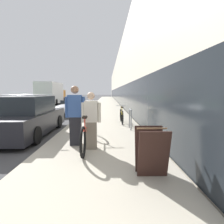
{
  "coord_description": "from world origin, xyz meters",
  "views": [
    {
      "loc": [
        5.55,
        -3.75,
        1.7
      ],
      "look_at": [
        5.99,
        14.24,
        -0.35
      ],
      "focal_mm": 28.0,
      "sensor_mm": 36.0,
      "label": 1
    }
  ],
  "objects_px": {
    "person_bystander": "(75,116)",
    "tandem_bicycle": "(88,131)",
    "parked_sedan_curbside": "(28,118)",
    "vintage_roadster_curbside": "(67,109)",
    "person_rider": "(91,121)",
    "cruiser_bike_nearest": "(122,116)",
    "moving_truck": "(51,94)",
    "sandwich_board_sign": "(151,151)",
    "bike_rack_hoop": "(130,117)"
  },
  "relations": [
    {
      "from": "person_bystander",
      "to": "tandem_bicycle",
      "type": "bearing_deg",
      "value": -0.65
    },
    {
      "from": "bike_rack_hoop",
      "to": "cruiser_bike_nearest",
      "type": "xyz_separation_m",
      "value": [
        -0.25,
        1.46,
        -0.15
      ]
    },
    {
      "from": "parked_sedan_curbside",
      "to": "vintage_roadster_curbside",
      "type": "distance_m",
      "value": 6.29
    },
    {
      "from": "sandwich_board_sign",
      "to": "moving_truck",
      "type": "distance_m",
      "value": 22.96
    },
    {
      "from": "tandem_bicycle",
      "to": "vintage_roadster_curbside",
      "type": "bearing_deg",
      "value": 107.07
    },
    {
      "from": "bike_rack_hoop",
      "to": "parked_sedan_curbside",
      "type": "bearing_deg",
      "value": -175.38
    },
    {
      "from": "tandem_bicycle",
      "to": "moving_truck",
      "type": "xyz_separation_m",
      "value": [
        -7.19,
        19.37,
        0.95
      ]
    },
    {
      "from": "person_rider",
      "to": "bike_rack_hoop",
      "type": "relative_size",
      "value": 1.84
    },
    {
      "from": "person_rider",
      "to": "bike_rack_hoop",
      "type": "xyz_separation_m",
      "value": [
        1.4,
        2.59,
        -0.27
      ]
    },
    {
      "from": "tandem_bicycle",
      "to": "person_bystander",
      "type": "distance_m",
      "value": 0.59
    },
    {
      "from": "person_bystander",
      "to": "person_rider",
      "type": "bearing_deg",
      "value": -36.9
    },
    {
      "from": "person_rider",
      "to": "tandem_bicycle",
      "type": "bearing_deg",
      "value": 110.26
    },
    {
      "from": "tandem_bicycle",
      "to": "moving_truck",
      "type": "bearing_deg",
      "value": 110.36
    },
    {
      "from": "parked_sedan_curbside",
      "to": "sandwich_board_sign",
      "type": "bearing_deg",
      "value": -43.59
    },
    {
      "from": "sandwich_board_sign",
      "to": "vintage_roadster_curbside",
      "type": "height_order",
      "value": "vintage_roadster_curbside"
    },
    {
      "from": "parked_sedan_curbside",
      "to": "vintage_roadster_curbside",
      "type": "bearing_deg",
      "value": 89.46
    },
    {
      "from": "tandem_bicycle",
      "to": "sandwich_board_sign",
      "type": "bearing_deg",
      "value": -53.5
    },
    {
      "from": "moving_truck",
      "to": "vintage_roadster_curbside",
      "type": "bearing_deg",
      "value": -67.33
    },
    {
      "from": "cruiser_bike_nearest",
      "to": "moving_truck",
      "type": "relative_size",
      "value": 0.24
    },
    {
      "from": "person_rider",
      "to": "parked_sedan_curbside",
      "type": "relative_size",
      "value": 0.35
    },
    {
      "from": "bike_rack_hoop",
      "to": "moving_truck",
      "type": "bearing_deg",
      "value": 116.96
    },
    {
      "from": "bike_rack_hoop",
      "to": "vintage_roadster_curbside",
      "type": "distance_m",
      "value": 7.21
    },
    {
      "from": "person_rider",
      "to": "bike_rack_hoop",
      "type": "distance_m",
      "value": 2.95
    },
    {
      "from": "cruiser_bike_nearest",
      "to": "vintage_roadster_curbside",
      "type": "height_order",
      "value": "vintage_roadster_curbside"
    },
    {
      "from": "person_bystander",
      "to": "vintage_roadster_curbside",
      "type": "height_order",
      "value": "person_bystander"
    },
    {
      "from": "sandwich_board_sign",
      "to": "person_rider",
      "type": "bearing_deg",
      "value": 129.67
    },
    {
      "from": "cruiser_bike_nearest",
      "to": "sandwich_board_sign",
      "type": "bearing_deg",
      "value": -88.77
    },
    {
      "from": "moving_truck",
      "to": "sandwich_board_sign",
      "type": "bearing_deg",
      "value": -68.0
    },
    {
      "from": "parked_sedan_curbside",
      "to": "bike_rack_hoop",
      "type": "bearing_deg",
      "value": 4.62
    },
    {
      "from": "moving_truck",
      "to": "parked_sedan_curbside",
      "type": "bearing_deg",
      "value": -75.21
    },
    {
      "from": "vintage_roadster_curbside",
      "to": "tandem_bicycle",
      "type": "bearing_deg",
      "value": -72.93
    },
    {
      "from": "bike_rack_hoop",
      "to": "moving_truck",
      "type": "xyz_separation_m",
      "value": [
        -8.72,
        17.15,
        0.84
      ]
    },
    {
      "from": "moving_truck",
      "to": "person_bystander",
      "type": "bearing_deg",
      "value": -70.58
    },
    {
      "from": "vintage_roadster_curbside",
      "to": "person_rider",
      "type": "bearing_deg",
      "value": -72.79
    },
    {
      "from": "person_rider",
      "to": "moving_truck",
      "type": "distance_m",
      "value": 21.06
    },
    {
      "from": "person_rider",
      "to": "cruiser_bike_nearest",
      "type": "bearing_deg",
      "value": 74.12
    },
    {
      "from": "vintage_roadster_curbside",
      "to": "cruiser_bike_nearest",
      "type": "bearing_deg",
      "value": -49.86
    },
    {
      "from": "person_bystander",
      "to": "bike_rack_hoop",
      "type": "bearing_deg",
      "value": 49.37
    },
    {
      "from": "person_rider",
      "to": "person_bystander",
      "type": "bearing_deg",
      "value": 143.1
    },
    {
      "from": "person_bystander",
      "to": "parked_sedan_curbside",
      "type": "relative_size",
      "value": 0.39
    },
    {
      "from": "tandem_bicycle",
      "to": "parked_sedan_curbside",
      "type": "relative_size",
      "value": 0.64
    },
    {
      "from": "bike_rack_hoop",
      "to": "moving_truck",
      "type": "height_order",
      "value": "moving_truck"
    },
    {
      "from": "person_bystander",
      "to": "moving_truck",
      "type": "bearing_deg",
      "value": 109.42
    },
    {
      "from": "person_rider",
      "to": "moving_truck",
      "type": "height_order",
      "value": "moving_truck"
    },
    {
      "from": "sandwich_board_sign",
      "to": "tandem_bicycle",
      "type": "bearing_deg",
      "value": 126.5
    },
    {
      "from": "bike_rack_hoop",
      "to": "vintage_roadster_curbside",
      "type": "xyz_separation_m",
      "value": [
        -4.05,
        5.96,
        -0.2
      ]
    },
    {
      "from": "tandem_bicycle",
      "to": "moving_truck",
      "type": "relative_size",
      "value": 0.41
    },
    {
      "from": "cruiser_bike_nearest",
      "to": "moving_truck",
      "type": "bearing_deg",
      "value": 118.36
    },
    {
      "from": "tandem_bicycle",
      "to": "sandwich_board_sign",
      "type": "xyz_separation_m",
      "value": [
        1.41,
        -1.9,
        0.05
      ]
    },
    {
      "from": "cruiser_bike_nearest",
      "to": "parked_sedan_curbside",
      "type": "relative_size",
      "value": 0.37
    }
  ]
}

